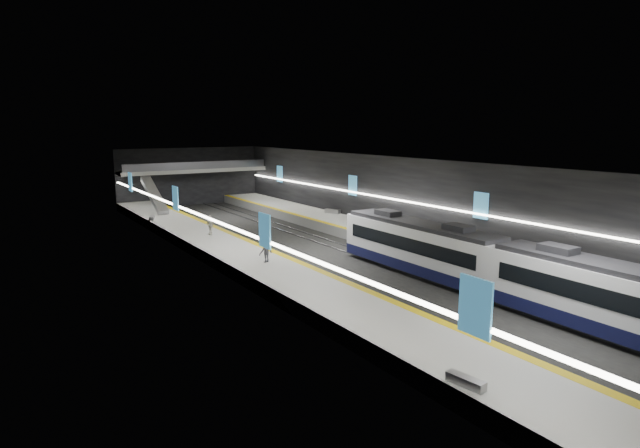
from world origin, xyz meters
TOP-DOWN VIEW (x-y plane):
  - ground at (0.00, 0.00)m, footprint 70.00×70.00m
  - ceiling at (0.00, 0.00)m, footprint 20.00×70.00m
  - wall_left at (-10.00, 0.00)m, footprint 0.04×70.00m
  - wall_right at (10.00, 0.00)m, footprint 0.04×70.00m
  - wall_back at (0.00, 35.00)m, footprint 20.00×0.04m
  - platform_left at (-7.50, 0.00)m, footprint 5.00×70.00m
  - tile_surface_left at (-7.50, 0.00)m, footprint 5.00×70.00m
  - tactile_strip_left at (-5.30, 0.00)m, footprint 0.60×70.00m
  - platform_right at (7.50, 0.00)m, footprint 5.00×70.00m
  - tile_surface_right at (7.50, 0.00)m, footprint 5.00×70.00m
  - tactile_strip_right at (5.30, 0.00)m, footprint 0.60×70.00m
  - rails at (-0.00, 0.00)m, footprint 6.52×70.00m
  - train at (2.50, -16.29)m, footprint 2.69×30.04m
  - ad_posters at (-0.00, 1.00)m, footprint 19.94×53.50m
  - cove_light_left at (-9.80, 0.00)m, footprint 0.25×68.60m
  - cove_light_right at (9.80, 0.00)m, footprint 0.25×68.60m
  - mezzanine_bridge at (0.00, 32.93)m, footprint 20.00×3.00m
  - escalator at (-7.50, 26.00)m, footprint 1.20×7.50m
  - bench_left_near at (-9.50, -24.37)m, footprint 0.67×1.66m
  - bench_left_far at (-9.50, 19.95)m, footprint 1.02×1.73m
  - bench_right_near at (9.50, -9.80)m, footprint 0.55×1.96m
  - bench_right_far at (9.31, 13.06)m, footprint 1.20×1.98m
  - passenger_right_a at (5.69, -13.44)m, footprint 0.48×0.63m
  - passenger_right_b at (7.46, -15.34)m, footprint 1.06×1.14m
  - passenger_left_a at (-7.12, 8.97)m, footprint 0.63×1.12m
  - passenger_left_b at (-7.39, -3.01)m, footprint 1.31×0.95m

SIDE VIEW (x-z plane):
  - ground at x=0.00m, z-range 0.00..0.00m
  - rails at x=0.00m, z-range 0.00..0.12m
  - platform_left at x=-7.50m, z-range 0.00..1.00m
  - platform_right at x=7.50m, z-range 0.00..1.00m
  - tile_surface_left at x=-7.50m, z-range 1.00..1.02m
  - tile_surface_right at x=7.50m, z-range 1.00..1.02m
  - tactile_strip_left at x=-5.30m, z-range 1.01..1.03m
  - tactile_strip_right at x=5.30m, z-range 1.01..1.03m
  - bench_left_near at x=-9.50m, z-range 1.00..1.40m
  - bench_left_far at x=-9.50m, z-range 1.00..1.41m
  - bench_right_far at x=9.31m, z-range 1.00..1.47m
  - bench_right_near at x=9.50m, z-range 1.00..1.48m
  - passenger_right_a at x=5.69m, z-range 1.00..2.53m
  - passenger_left_a at x=-7.12m, z-range 1.00..2.80m
  - passenger_left_b at x=-7.39m, z-range 1.00..2.82m
  - passenger_right_b at x=7.46m, z-range 1.00..2.87m
  - train at x=2.50m, z-range 0.40..4.00m
  - escalator at x=-7.50m, z-range 0.94..4.86m
  - cove_light_left at x=-9.80m, z-range 3.74..3.86m
  - cove_light_right at x=9.80m, z-range 3.74..3.86m
  - wall_left at x=-10.00m, z-range 0.00..8.00m
  - wall_right at x=10.00m, z-range 0.00..8.00m
  - wall_back at x=0.00m, z-range 0.00..8.00m
  - ad_posters at x=0.00m, z-range 3.40..5.60m
  - mezzanine_bridge at x=0.00m, z-range 4.29..5.79m
  - ceiling at x=0.00m, z-range 7.98..8.02m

